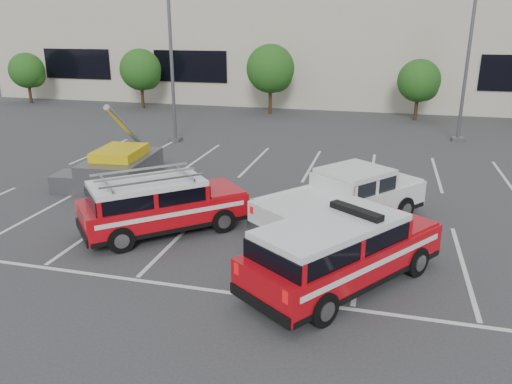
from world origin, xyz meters
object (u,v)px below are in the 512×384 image
at_px(tree_mid_left, 272,70).
at_px(fire_chief_suv, 341,256).
at_px(light_pole_mid, 470,43).
at_px(white_pickup, 343,204).
at_px(ladder_suv, 161,208).
at_px(convention_building, 357,42).
at_px(utility_rig, 118,168).
at_px(tree_mid_right, 420,82).
at_px(tree_left, 142,71).
at_px(light_pole_left, 171,43).
at_px(tree_far_left, 28,72).

relative_size(tree_mid_left, fire_chief_suv, 0.87).
height_order(light_pole_mid, fire_chief_suv, light_pole_mid).
xyz_separation_m(light_pole_mid, white_pickup, (-5.00, -13.91, -4.47)).
distance_m(light_pole_mid, ladder_suv, 19.42).
relative_size(convention_building, utility_rig, 14.70).
bearing_deg(ladder_suv, tree_mid_right, 116.76).
distance_m(tree_left, tree_mid_right, 20.00).
height_order(tree_left, white_pickup, tree_left).
bearing_deg(tree_mid_left, ladder_suv, -85.92).
bearing_deg(fire_chief_suv, white_pickup, 129.97).
height_order(light_pole_left, fire_chief_suv, light_pole_left).
relative_size(convention_building, light_pole_mid, 5.86).
bearing_deg(tree_mid_right, ladder_suv, -111.11).
height_order(fire_chief_suv, utility_rig, utility_rig).
relative_size(white_pickup, ladder_suv, 1.20).
relative_size(convention_building, fire_chief_suv, 10.79).
bearing_deg(light_pole_mid, light_pole_left, -165.07).
bearing_deg(white_pickup, convention_building, 131.51).
bearing_deg(tree_far_left, utility_rig, -45.03).
xyz_separation_m(tree_far_left, white_pickup, (26.91, -19.96, -1.78)).
bearing_deg(fire_chief_suv, convention_building, 129.00).
distance_m(tree_mid_left, ladder_suv, 22.04).
relative_size(convention_building, light_pole_left, 5.86).
xyz_separation_m(tree_mid_right, ladder_suv, (-8.44, -21.87, -1.73)).
distance_m(tree_far_left, utility_rig, 25.25).
height_order(tree_mid_right, white_pickup, tree_mid_right).
bearing_deg(light_pole_mid, white_pickup, -109.77).
relative_size(light_pole_left, white_pickup, 1.74).
bearing_deg(fire_chief_suv, tree_far_left, 174.19).
height_order(tree_left, fire_chief_suv, tree_left).
height_order(light_pole_left, white_pickup, light_pole_left).
relative_size(tree_left, tree_mid_right, 1.11).
height_order(tree_far_left, fire_chief_suv, tree_far_left).
bearing_deg(ladder_suv, tree_left, 165.72).
bearing_deg(tree_mid_right, light_pole_mid, -72.48).
distance_m(convention_building, tree_far_left, 27.03).
distance_m(convention_building, ladder_suv, 32.13).
relative_size(tree_mid_left, white_pickup, 0.83).
xyz_separation_m(tree_mid_right, light_pole_mid, (1.91, -6.05, 2.68)).
xyz_separation_m(tree_far_left, tree_left, (10.00, 0.00, 0.27)).
xyz_separation_m(tree_far_left, tree_mid_right, (30.00, 0.00, 0.00)).
distance_m(tree_left, ladder_suv, 24.82).
distance_m(tree_left, light_pole_left, 12.43).
bearing_deg(tree_far_left, light_pole_left, -30.71).
relative_size(tree_left, fire_chief_suv, 0.79).
distance_m(tree_mid_left, fire_chief_suv, 24.99).
relative_size(tree_far_left, tree_mid_left, 0.82).
distance_m(light_pole_mid, utility_rig, 18.92).
relative_size(tree_mid_left, light_pole_left, 0.47).
bearing_deg(white_pickup, tree_left, 168.29).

